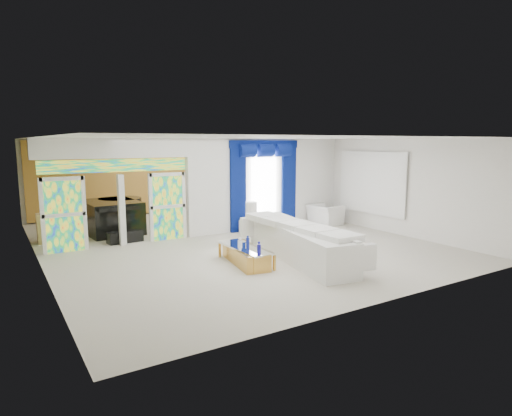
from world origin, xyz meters
TOP-DOWN VIEW (x-y plane):
  - floor at (0.00, 0.00)m, footprint 12.00×12.00m
  - dividing_wall at (2.15, 1.00)m, footprint 5.70×0.18m
  - dividing_header at (-2.85, 1.00)m, footprint 4.30×0.18m
  - stained_panel_left at (-4.28, 1.00)m, footprint 0.95×0.04m
  - stained_panel_right at (-1.42, 1.00)m, footprint 0.95×0.04m
  - stained_transom at (-2.85, 1.00)m, footprint 4.00×0.05m
  - window_pane at (1.90, 0.90)m, footprint 1.00×0.02m
  - blue_drape_left at (0.90, 0.87)m, footprint 0.55×0.10m
  - blue_drape_right at (2.90, 0.87)m, footprint 0.55×0.10m
  - blue_pelmet at (1.90, 0.87)m, footprint 2.60×0.12m
  - wall_mirror at (4.94, -1.00)m, footprint 0.04×2.70m
  - gold_curtains at (0.00, 5.90)m, footprint 9.70×0.12m
  - white_sofa at (0.56, -2.78)m, footprint 1.62×4.30m
  - coffee_table at (-0.79, -2.48)m, footprint 0.89×1.85m
  - console_table at (1.45, 0.46)m, footprint 1.28×0.41m
  - table_lamp at (1.15, 0.46)m, footprint 0.36×0.36m
  - armchair at (4.12, 0.35)m, footprint 1.07×1.19m
  - grand_piano at (-2.64, 2.90)m, footprint 1.71×2.15m
  - piano_bench at (-2.64, 1.30)m, footprint 1.02×0.46m
  - tv_console at (-4.53, 2.50)m, footprint 0.59×0.54m
  - chandelier at (-2.30, 3.40)m, footprint 0.60×0.60m
  - decanters at (-0.77, -2.61)m, footprint 0.11×0.98m

SIDE VIEW (x-z plane):
  - floor at x=0.00m, z-range 0.00..0.00m
  - piano_bench at x=-2.64m, z-range 0.00..0.33m
  - coffee_table at x=-0.79m, z-range 0.00..0.40m
  - console_table at x=1.45m, z-range 0.00..0.43m
  - armchair at x=4.12m, z-range 0.00..0.70m
  - white_sofa at x=0.56m, z-range 0.00..0.80m
  - tv_console at x=-4.53m, z-range 0.00..0.84m
  - decanters at x=-0.77m, z-range 0.37..0.61m
  - grand_piano at x=-2.64m, z-range 0.00..1.03m
  - table_lamp at x=1.15m, z-range 0.43..1.01m
  - stained_panel_left at x=-4.28m, z-range 0.00..2.00m
  - stained_panel_right at x=-1.42m, z-range 0.00..2.00m
  - blue_drape_left at x=0.90m, z-range 0.00..2.80m
  - blue_drape_right at x=2.90m, z-range 0.00..2.80m
  - window_pane at x=1.90m, z-range 0.30..2.60m
  - dividing_wall at x=2.15m, z-range 0.00..3.00m
  - gold_curtains at x=0.00m, z-range 0.05..2.95m
  - wall_mirror at x=4.94m, z-range 0.60..2.50m
  - stained_transom at x=-2.85m, z-range 2.08..2.42m
  - chandelier at x=-2.30m, z-range 2.35..2.95m
  - dividing_header at x=-2.85m, z-range 2.45..3.00m
  - blue_pelmet at x=1.90m, z-range 2.69..2.94m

